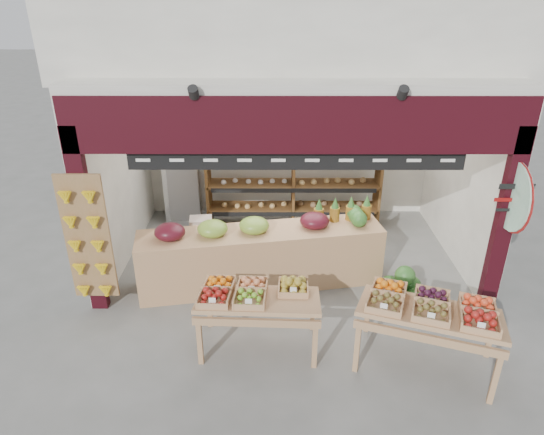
{
  "coord_description": "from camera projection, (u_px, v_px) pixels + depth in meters",
  "views": [
    {
      "loc": [
        -0.28,
        -6.77,
        4.15
      ],
      "look_at": [
        -0.3,
        -0.2,
        1.0
      ],
      "focal_mm": 32.0,
      "sensor_mm": 36.0,
      "label": 1
    }
  ],
  "objects": [
    {
      "name": "watermelon_pile",
      "position": [
        401.0,
        291.0,
        6.97
      ],
      "size": [
        0.72,
        0.72,
        0.57
      ],
      "color": "#194C19",
      "rests_on": "ground"
    },
    {
      "name": "shop_structure",
      "position": [
        291.0,
        2.0,
        7.66
      ],
      "size": [
        6.36,
        5.12,
        5.4
      ],
      "color": "white",
      "rests_on": "ground"
    },
    {
      "name": "mid_counter",
      "position": [
        260.0,
        255.0,
        7.27
      ],
      "size": [
        3.69,
        1.32,
        1.13
      ],
      "color": "tan",
      "rests_on": "ground"
    },
    {
      "name": "refrigerator",
      "position": [
        186.0,
        176.0,
        9.2
      ],
      "size": [
        0.76,
        0.76,
        1.76
      ],
      "primitive_type": "cube",
      "rotation": [
        0.0,
        0.0,
        -0.12
      ],
      "color": "silver",
      "rests_on": "ground"
    },
    {
      "name": "banana_board",
      "position": [
        87.0,
        242.0,
        6.36
      ],
      "size": [
        0.6,
        0.15,
        1.8
      ],
      "color": "#956944",
      "rests_on": "ground"
    },
    {
      "name": "display_table_right",
      "position": [
        431.0,
        309.0,
        5.56
      ],
      "size": [
        1.82,
        1.38,
        1.03
      ],
      "color": "tan",
      "rests_on": "ground"
    },
    {
      "name": "back_shelving",
      "position": [
        294.0,
        164.0,
        8.79
      ],
      "size": [
        3.19,
        0.52,
        1.96
      ],
      "color": "brown",
      "rests_on": "ground"
    },
    {
      "name": "ground",
      "position": [
        290.0,
        268.0,
        7.9
      ],
      "size": [
        60.0,
        60.0,
        0.0
      ],
      "primitive_type": "plane",
      "color": "slate",
      "rests_on": "ground"
    },
    {
      "name": "display_table_left",
      "position": [
        251.0,
        296.0,
        5.91
      ],
      "size": [
        1.52,
        0.89,
        0.96
      ],
      "color": "tan",
      "rests_on": "ground"
    },
    {
      "name": "gift_sign",
      "position": [
        514.0,
        197.0,
        6.1
      ],
      "size": [
        0.04,
        0.93,
        0.92
      ],
      "color": "#C1F3D5",
      "rests_on": "ground"
    },
    {
      "name": "cardboard_stack",
      "position": [
        214.0,
        238.0,
        8.33
      ],
      "size": [
        0.99,
        0.72,
        0.64
      ],
      "color": "beige",
      "rests_on": "ground"
    }
  ]
}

